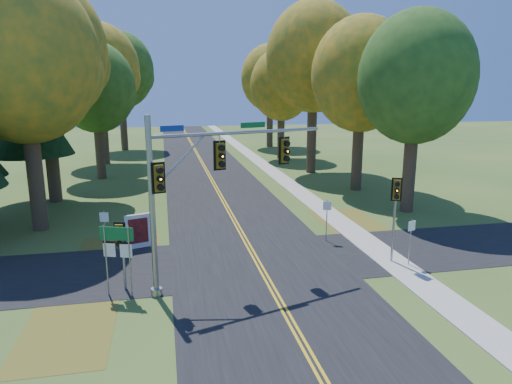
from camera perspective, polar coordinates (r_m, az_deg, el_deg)
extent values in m
plane|color=#30501C|center=(19.96, 1.25, -10.63)|extent=(160.00, 160.00, 0.00)
cube|color=black|center=(19.96, 1.25, -10.60)|extent=(8.00, 160.00, 0.02)
cube|color=black|center=(21.76, 0.07, -8.55)|extent=(60.00, 6.00, 0.02)
cube|color=gold|center=(19.93, 0.96, -10.59)|extent=(0.10, 160.00, 0.01)
cube|color=gold|center=(19.97, 1.53, -10.54)|extent=(0.10, 160.00, 0.01)
cube|color=#9E998E|center=(22.07, 17.34, -8.80)|extent=(1.60, 160.00, 0.06)
cube|color=brown|center=(23.37, -16.92, -7.60)|extent=(4.00, 6.00, 0.00)
cube|color=brown|center=(27.39, 12.44, -4.31)|extent=(3.50, 8.00, 0.00)
cube|color=brown|center=(17.18, -22.46, -15.77)|extent=(3.00, 5.00, 0.00)
cylinder|color=#38281C|center=(28.43, -25.91, 2.30)|extent=(0.86, 0.86, 6.75)
ellipsoid|color=orange|center=(28.10, -27.18, 14.76)|extent=(8.00, 8.00, 9.20)
sphere|color=orange|center=(28.88, -23.24, 13.45)|extent=(4.80, 4.80, 4.80)
cylinder|color=#38281C|center=(31.17, 18.64, 3.12)|extent=(0.83, 0.83, 6.08)
ellipsoid|color=#406D22|center=(30.78, 19.40, 13.37)|extent=(7.20, 7.20, 8.28)
sphere|color=#406D22|center=(32.44, 20.55, 11.94)|extent=(4.32, 4.32, 4.32)
sphere|color=#406D22|center=(29.56, 18.07, 14.91)|extent=(3.96, 3.96, 3.96)
cylinder|color=#38281C|center=(35.16, -24.24, 4.82)|extent=(0.89, 0.89, 7.42)
ellipsoid|color=orange|center=(34.99, -25.29, 15.77)|extent=(8.60, 8.60, 9.89)
sphere|color=orange|center=(35.87, -21.92, 14.58)|extent=(5.16, 5.16, 5.16)
sphere|color=orange|center=(34.59, -28.30, 16.96)|extent=(4.73, 4.73, 4.73)
cylinder|color=#38281C|center=(36.87, 12.57, 5.09)|extent=(0.84, 0.84, 6.30)
ellipsoid|color=orange|center=(36.56, 13.03, 14.14)|extent=(7.60, 7.60, 8.74)
sphere|color=orange|center=(38.23, 14.38, 12.86)|extent=(4.56, 4.56, 4.56)
sphere|color=orange|center=(35.37, 11.59, 15.49)|extent=(4.18, 4.18, 4.18)
cylinder|color=#38281C|center=(42.91, -18.95, 5.31)|extent=(0.81, 0.81, 5.62)
ellipsoid|color=#406D22|center=(42.59, -19.47, 12.24)|extent=(6.80, 6.80, 7.82)
sphere|color=#406D22|center=(43.46, -17.41, 11.48)|extent=(4.08, 4.08, 4.08)
sphere|color=#406D22|center=(42.10, -21.31, 13.03)|extent=(3.74, 3.74, 3.74)
cylinder|color=#38281C|center=(43.90, 6.98, 7.40)|extent=(0.90, 0.90, 7.65)
ellipsoid|color=orange|center=(43.79, 7.24, 16.43)|extent=(8.80, 8.80, 10.12)
sphere|color=orange|center=(45.57, 8.83, 15.13)|extent=(5.28, 5.28, 5.28)
sphere|color=orange|center=(42.55, 5.61, 17.76)|extent=(4.84, 4.84, 4.84)
cylinder|color=#38281C|center=(51.50, -18.50, 7.26)|extent=(0.87, 0.87, 6.98)
ellipsoid|color=orange|center=(51.34, -19.02, 14.33)|extent=(8.20, 8.20, 9.43)
sphere|color=orange|center=(52.37, -16.95, 13.52)|extent=(4.92, 4.92, 4.92)
sphere|color=orange|center=(50.75, -20.87, 15.14)|extent=(4.51, 4.51, 4.51)
cylinder|color=#38281C|center=(52.59, 3.14, 7.39)|extent=(0.82, 0.82, 5.85)
ellipsoid|color=orange|center=(52.35, 3.22, 13.25)|extent=(7.00, 7.00, 8.05)
sphere|color=orange|center=(53.73, 4.39, 12.48)|extent=(4.20, 4.20, 4.20)
sphere|color=orange|center=(51.38, 2.07, 14.05)|extent=(3.85, 3.85, 3.85)
cylinder|color=#38281C|center=(62.18, -16.25, 8.37)|extent=(0.88, 0.88, 7.20)
ellipsoid|color=#406D22|center=(62.07, -16.64, 14.39)|extent=(8.40, 8.40, 9.66)
sphere|color=#406D22|center=(63.19, -14.94, 13.70)|extent=(5.04, 5.04, 5.04)
sphere|color=#406D22|center=(61.40, -18.17, 15.10)|extent=(4.62, 4.62, 4.62)
cylinder|color=#38281C|center=(63.20, 1.73, 8.63)|extent=(0.85, 0.85, 6.53)
ellipsoid|color=orange|center=(63.04, 1.77, 14.07)|extent=(7.80, 7.80, 8.97)
sphere|color=orange|center=(64.54, 2.90, 13.34)|extent=(4.68, 4.68, 4.68)
sphere|color=orange|center=(62.00, 0.67, 14.82)|extent=(4.29, 4.29, 4.29)
cylinder|color=#38281C|center=(35.55, -25.90, 1.46)|extent=(0.50, 0.50, 3.42)
cone|color=black|center=(35.04, -26.61, 8.58)|extent=(5.60, 5.60, 5.45)
cone|color=black|center=(35.05, -27.27, 14.92)|extent=(4.57, 4.57, 5.45)
cylinder|color=gray|center=(17.59, -12.84, -2.12)|extent=(0.22, 0.22, 7.02)
cylinder|color=gray|center=(18.73, -12.32, -12.09)|extent=(0.44, 0.44, 0.30)
cylinder|color=gray|center=(18.46, -1.90, 7.44)|extent=(7.23, 2.33, 0.14)
cylinder|color=gray|center=(17.56, -9.66, 3.69)|extent=(2.19, 0.75, 2.07)
cylinder|color=gray|center=(18.07, -4.62, 6.71)|extent=(0.04, 0.04, 0.36)
cube|color=#72590C|center=(18.15, -4.58, 4.58)|extent=(0.41, 0.39, 1.00)
cube|color=black|center=(18.15, -4.58, 4.58)|extent=(0.51, 0.18, 1.18)
sphere|color=orange|center=(17.95, -4.27, 4.48)|extent=(0.18, 0.18, 0.18)
cylinder|color=black|center=(17.90, -4.29, 5.50)|extent=(0.28, 0.22, 0.24)
cylinder|color=black|center=(17.95, -4.27, 4.48)|extent=(0.28, 0.22, 0.24)
cylinder|color=black|center=(18.00, -4.26, 3.47)|extent=(0.28, 0.22, 0.24)
cylinder|color=gray|center=(19.48, 3.55, 7.18)|extent=(0.04, 0.04, 0.36)
cube|color=#72590C|center=(19.56, 3.52, 5.19)|extent=(0.41, 0.39, 1.00)
cube|color=black|center=(19.56, 3.52, 5.19)|extent=(0.51, 0.18, 1.18)
sphere|color=orange|center=(19.36, 3.89, 5.11)|extent=(0.18, 0.18, 0.18)
cylinder|color=black|center=(19.32, 3.90, 6.05)|extent=(0.28, 0.22, 0.24)
cylinder|color=black|center=(19.36, 3.89, 5.11)|extent=(0.28, 0.22, 0.24)
cylinder|color=black|center=(19.41, 3.87, 4.17)|extent=(0.28, 0.22, 0.24)
cube|color=#72590C|center=(17.25, -12.11, 1.73)|extent=(0.41, 0.39, 1.00)
cube|color=black|center=(17.25, -12.11, 1.73)|extent=(0.51, 0.18, 1.18)
sphere|color=orange|center=(17.04, -11.88, 1.60)|extent=(0.18, 0.18, 0.18)
cylinder|color=black|center=(16.98, -11.93, 2.66)|extent=(0.28, 0.22, 0.24)
cylinder|color=black|center=(17.04, -11.88, 1.60)|extent=(0.28, 0.22, 0.24)
cylinder|color=black|center=(17.10, -11.83, 0.54)|extent=(0.28, 0.22, 0.24)
cube|color=navy|center=(17.34, -10.45, 7.82)|extent=(0.87, 0.30, 0.22)
cube|color=#0C5926|center=(18.68, -0.38, 8.38)|extent=(1.07, 0.36, 0.22)
cylinder|color=gray|center=(21.91, 16.87, -3.51)|extent=(0.11, 0.11, 3.98)
cube|color=#72590C|center=(21.35, 17.17, 0.31)|extent=(0.39, 0.37, 0.90)
cube|color=black|center=(21.35, 17.17, 0.31)|extent=(0.44, 0.22, 1.07)
sphere|color=orange|center=(21.14, 17.21, 0.19)|extent=(0.16, 0.16, 0.16)
cylinder|color=black|center=(21.09, 17.26, 0.96)|extent=(0.26, 0.22, 0.22)
cylinder|color=black|center=(21.14, 17.21, 0.19)|extent=(0.26, 0.22, 0.22)
cylinder|color=black|center=(21.21, 17.16, -0.57)|extent=(0.26, 0.22, 0.22)
cylinder|color=#919499|center=(19.08, -16.23, -7.74)|extent=(0.11, 0.11, 2.82)
cube|color=#72590C|center=(18.60, -16.62, -5.15)|extent=(0.36, 0.34, 0.88)
cube|color=black|center=(18.60, -16.62, -5.15)|extent=(0.45, 0.15, 1.04)
sphere|color=orange|center=(18.42, -16.84, -5.34)|extent=(0.16, 0.16, 0.16)
cylinder|color=black|center=(18.34, -16.90, -4.50)|extent=(0.24, 0.19, 0.21)
cylinder|color=black|center=(18.42, -16.84, -5.34)|extent=(0.24, 0.19, 0.21)
cylinder|color=black|center=(18.51, -16.78, -6.17)|extent=(0.24, 0.19, 0.21)
cylinder|color=gray|center=(18.73, -18.20, -8.17)|extent=(0.06, 0.06, 2.89)
cylinder|color=gray|center=(18.34, -15.47, -8.44)|extent=(0.06, 0.06, 2.89)
cube|color=#0D5D2A|center=(18.19, -17.04, -5.02)|extent=(1.28, 0.49, 0.53)
cube|color=silver|center=(18.19, -17.04, -5.02)|extent=(1.09, 0.39, 0.08)
cube|color=silver|center=(18.54, -17.86, -6.93)|extent=(0.47, 0.20, 0.53)
cube|color=black|center=(18.44, -17.92, -6.00)|extent=(0.45, 0.17, 0.10)
cube|color=silver|center=(18.27, -15.94, -7.10)|extent=(0.47, 0.20, 0.53)
cube|color=black|center=(18.17, -16.00, -6.16)|extent=(0.45, 0.17, 0.10)
cube|color=silver|center=(23.89, -14.55, -4.77)|extent=(1.27, 0.55, 1.77)
cube|color=maroon|center=(23.79, -14.49, -4.73)|extent=(0.94, 0.31, 1.28)
cube|color=silver|center=(24.02, -15.59, -6.60)|extent=(0.10, 0.10, 0.29)
cube|color=silver|center=(24.24, -13.32, -6.28)|extent=(0.10, 0.10, 0.29)
cylinder|color=gray|center=(24.38, 8.82, -3.56)|extent=(0.05, 0.05, 2.24)
cube|color=silver|center=(24.14, 8.89, -1.72)|extent=(0.42, 0.14, 0.46)
cylinder|color=gray|center=(21.95, 18.70, -6.02)|extent=(0.05, 0.05, 2.21)
cube|color=white|center=(21.70, 18.89, -4.03)|extent=(0.41, 0.16, 0.45)
cylinder|color=gray|center=(23.12, -18.29, -4.96)|extent=(0.05, 0.05, 2.27)
cube|color=white|center=(22.88, -18.46, -3.00)|extent=(0.43, 0.15, 0.47)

